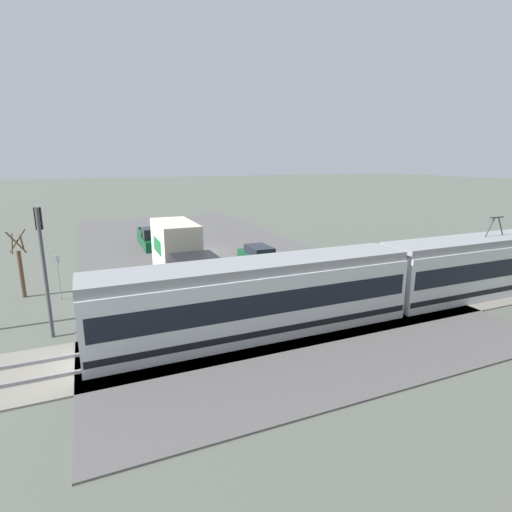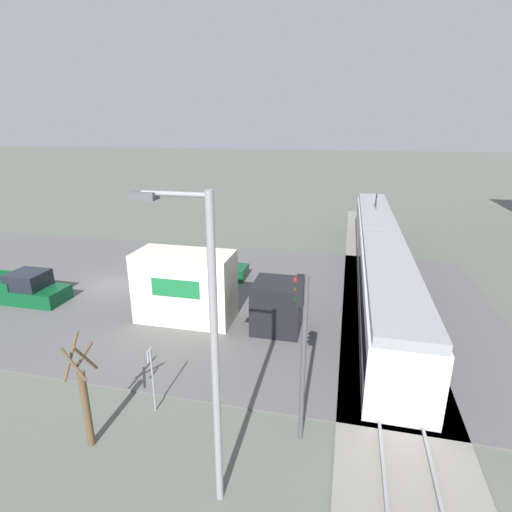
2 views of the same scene
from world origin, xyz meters
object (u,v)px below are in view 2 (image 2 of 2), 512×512
Objects in this scene: box_truck at (207,291)px; traffic_light_pole at (302,339)px; pickup_truck at (20,289)px; street_lamp_near_crossing at (207,341)px; light_rail_tram at (379,254)px; no_parking_sign at (152,374)px; sedan_car_0 at (213,268)px; street_tree at (85,398)px.

box_truck is 1.49× the size of traffic_light_pole.
pickup_truck is 0.67× the size of street_lamp_near_crossing.
light_rail_tram reaches higher than no_parking_sign.
pickup_truck is 1.00× the size of traffic_light_pole.
box_truck is at bearing 89.58° from pickup_truck.
traffic_light_pole is 5.76m from no_parking_sign.
pickup_truck is at bearing 122.66° from sedan_car_0.
box_truck is 11.14m from street_lamp_near_crossing.
sedan_car_0 is at bearing -169.99° from no_parking_sign.
traffic_light_pole reaches higher than pickup_truck.
sedan_car_0 is 15.98m from traffic_light_pole.
street_lamp_near_crossing is 5.58m from no_parking_sign.
no_parking_sign is at bearing -131.87° from street_lamp_near_crossing.
box_truck is 2.21× the size of street_tree.
street_lamp_near_crossing is at bearing -36.41° from traffic_light_pole.
street_tree is 5.65m from street_lamp_near_crossing.
traffic_light_pole is at bearing 67.49° from pickup_truck.
pickup_truck is (8.92, -21.03, -0.95)m from light_rail_tram.
street_lamp_near_crossing reaches higher than street_tree.
street_lamp_near_crossing is at bearing 20.41° from box_truck.
street_lamp_near_crossing is 3.38× the size of no_parking_sign.
street_lamp_near_crossing is (10.00, 3.72, 3.18)m from box_truck.
light_rail_tram reaches higher than box_truck.
traffic_light_pole is 3.68m from street_lamp_near_crossing.
sedan_car_0 is at bearing -175.97° from street_tree.
pickup_truck is 1.23× the size of sedan_car_0.
light_rail_tram is 11.47m from sedan_car_0.
sedan_car_0 is (2.57, -11.13, -1.05)m from light_rail_tram.
pickup_truck is 19.30m from traffic_light_pole.
sedan_car_0 is (-6.35, 9.90, -0.09)m from pickup_truck.
box_truck is 1.49× the size of pickup_truck.
pickup_truck reaches higher than sedan_car_0.
traffic_light_pole is at bearing 88.46° from no_parking_sign.
street_lamp_near_crossing is at bearing 78.36° from street_tree.
light_rail_tram is at bearing 163.93° from street_lamp_near_crossing.
street_tree is (9.06, -0.84, -0.01)m from box_truck.
street_tree reaches higher than no_parking_sign.
sedan_car_0 is (-6.44, -1.93, -1.14)m from box_truck.
traffic_light_pole reaches higher than light_rail_tram.
traffic_light_pole is at bearing -150.53° from sedan_car_0.
traffic_light_pole is at bearing -11.91° from light_rail_tram.
sedan_car_0 is at bearing -76.98° from light_rail_tram.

